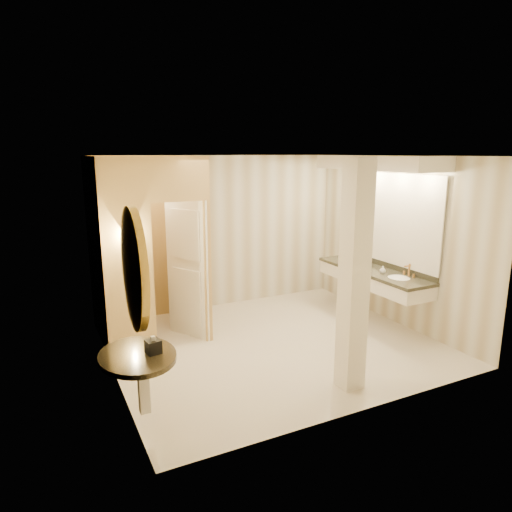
{
  "coord_description": "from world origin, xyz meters",
  "views": [
    {
      "loc": [
        -3.0,
        -5.49,
        2.74
      ],
      "look_at": [
        -0.18,
        0.2,
        1.3
      ],
      "focal_mm": 32.0,
      "sensor_mm": 36.0,
      "label": 1
    }
  ],
  "objects": [
    {
      "name": "console_shelf",
      "position": [
        -2.21,
        -1.39,
        1.34
      ],
      "size": [
        0.9,
        0.9,
        1.9
      ],
      "color": "black",
      "rests_on": "floor"
    },
    {
      "name": "vanity",
      "position": [
        1.98,
        0.15,
        1.63
      ],
      "size": [
        0.75,
        2.36,
        2.09
      ],
      "color": "white",
      "rests_on": "floor"
    },
    {
      "name": "pillar",
      "position": [
        0.23,
        -1.49,
        1.35
      ],
      "size": [
        0.26,
        0.26,
        2.7
      ],
      "primitive_type": "cube",
      "color": "white",
      "rests_on": "floor"
    },
    {
      "name": "tissue_box",
      "position": [
        -2.09,
        -1.44,
        0.94
      ],
      "size": [
        0.15,
        0.15,
        0.13
      ],
      "primitive_type": "cube",
      "rotation": [
        0.0,
        0.0,
        0.17
      ],
      "color": "black",
      "rests_on": "console_shelf"
    },
    {
      "name": "soap_bottle_b",
      "position": [
        1.9,
        -0.13,
        0.94
      ],
      "size": [
        0.11,
        0.11,
        0.12
      ],
      "primitive_type": "imported",
      "rotation": [
        0.0,
        0.0,
        -0.24
      ],
      "color": "silver",
      "rests_on": "vanity"
    },
    {
      "name": "floor",
      "position": [
        0.0,
        0.0,
        0.0
      ],
      "size": [
        4.5,
        4.5,
        0.0
      ],
      "primitive_type": "plane",
      "color": "beige",
      "rests_on": "ground"
    },
    {
      "name": "wall_back",
      "position": [
        0.0,
        2.0,
        1.35
      ],
      "size": [
        4.5,
        0.02,
        2.7
      ],
      "primitive_type": "cube",
      "color": "beige",
      "rests_on": "floor"
    },
    {
      "name": "wall_sconce",
      "position": [
        -1.93,
        0.43,
        1.73
      ],
      "size": [
        0.14,
        0.14,
        0.42
      ],
      "color": "#C88A40",
      "rests_on": "toilet_closet"
    },
    {
      "name": "soap_bottle_a",
      "position": [
        1.95,
        0.25,
        0.94
      ],
      "size": [
        0.08,
        0.08,
        0.13
      ],
      "primitive_type": "imported",
      "rotation": [
        0.0,
        0.0,
        -0.39
      ],
      "color": "beige",
      "rests_on": "vanity"
    },
    {
      "name": "wall_right",
      "position": [
        2.25,
        0.0,
        1.35
      ],
      "size": [
        0.02,
        4.0,
        2.7
      ],
      "primitive_type": "cube",
      "color": "beige",
      "rests_on": "floor"
    },
    {
      "name": "wall_left",
      "position": [
        -2.25,
        0.0,
        1.35
      ],
      "size": [
        0.02,
        4.0,
        2.7
      ],
      "primitive_type": "cube",
      "color": "beige",
      "rests_on": "floor"
    },
    {
      "name": "toilet_closet",
      "position": [
        -1.13,
        0.97,
        1.39
      ],
      "size": [
        1.5,
        1.55,
        2.7
      ],
      "color": "#D8B871",
      "rests_on": "floor"
    },
    {
      "name": "wall_front",
      "position": [
        0.0,
        -2.0,
        1.35
      ],
      "size": [
        4.5,
        0.02,
        2.7
      ],
      "primitive_type": "cube",
      "color": "beige",
      "rests_on": "floor"
    },
    {
      "name": "ceiling",
      "position": [
        0.0,
        0.0,
        2.7
      ],
      "size": [
        4.5,
        4.5,
        0.0
      ],
      "primitive_type": "plane",
      "rotation": [
        3.14,
        0.0,
        0.0
      ],
      "color": "white",
      "rests_on": "wall_back"
    },
    {
      "name": "toilet",
      "position": [
        -1.69,
        1.46,
        0.41
      ],
      "size": [
        0.46,
        0.8,
        0.81
      ],
      "primitive_type": "imported",
      "rotation": [
        0.0,
        0.0,
        3.13
      ],
      "color": "white",
      "rests_on": "floor"
    },
    {
      "name": "soap_bottle_c",
      "position": [
        1.82,
        0.54,
        0.97
      ],
      "size": [
        0.1,
        0.1,
        0.2
      ],
      "primitive_type": "imported",
      "rotation": [
        0.0,
        0.0,
        -0.4
      ],
      "color": "#C6B28C",
      "rests_on": "vanity"
    }
  ]
}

